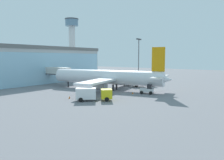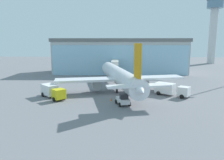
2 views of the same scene
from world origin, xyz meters
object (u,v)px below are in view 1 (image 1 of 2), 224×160
object	(u,v)px
pushback_tug	(147,90)
safety_cone_nose	(133,93)
safety_cone_wingtip	(69,97)
fuel_truck	(142,82)
apron_light_mast	(139,55)
catering_truck	(93,94)
baggage_cart	(128,84)
control_tower	(72,38)
airplane	(108,77)
jet_bridge	(55,71)

from	to	relation	value
pushback_tug	safety_cone_nose	bearing A→B (deg)	21.70
safety_cone_wingtip	fuel_truck	bearing A→B (deg)	-5.80
safety_cone_wingtip	apron_light_mast	bearing A→B (deg)	12.63
catering_truck	safety_cone_nose	size ratio (longest dim) A/B	12.35
safety_cone_nose	safety_cone_wingtip	xyz separation A→B (m)	(-13.60, 7.47, 0.00)
safety_cone_wingtip	baggage_cart	bearing A→B (deg)	4.68
control_tower	airplane	world-z (taller)	control_tower
control_tower	fuel_truck	bearing A→B (deg)	-116.93
apron_light_mast	pushback_tug	distance (m)	36.72
catering_truck	safety_cone_nose	bearing A→B (deg)	38.21
baggage_cart	safety_cone_wingtip	size ratio (longest dim) A/B	5.57
fuel_truck	jet_bridge	bearing A→B (deg)	151.69
safety_cone_nose	safety_cone_wingtip	world-z (taller)	same
pushback_tug	safety_cone_nose	xyz separation A→B (m)	(-2.30, 2.70, -0.70)
airplane	pushback_tug	bearing A→B (deg)	170.10
jet_bridge	apron_light_mast	distance (m)	34.56
fuel_truck	baggage_cart	size ratio (longest dim) A/B	2.37
apron_light_mast	catering_truck	xyz separation A→B (m)	(-43.98, -15.85, -8.41)
control_tower	pushback_tug	xyz separation A→B (m)	(-47.39, -80.31, -20.05)
jet_bridge	safety_cone_nose	xyz separation A→B (m)	(0.23, -29.92, -4.05)
airplane	catering_truck	size ratio (longest dim) A/B	5.13
airplane	catering_truck	xyz separation A→B (m)	(-13.98, -7.24, -1.98)
apron_light_mast	pushback_tug	xyz separation A→B (m)	(-29.28, -20.29, -8.90)
safety_cone_nose	safety_cone_wingtip	distance (m)	15.52
catering_truck	safety_cone_nose	world-z (taller)	catering_truck
catering_truck	fuel_truck	world-z (taller)	same
baggage_cart	safety_cone_nose	xyz separation A→B (m)	(-11.89, -9.55, -0.23)
baggage_cart	control_tower	bearing A→B (deg)	-130.57
apron_light_mast	safety_cone_nose	size ratio (longest dim) A/B	29.76
airplane	safety_cone_nose	size ratio (longest dim) A/B	63.41
pushback_tug	baggage_cart	bearing A→B (deg)	-56.79
jet_bridge	fuel_truck	distance (m)	28.40
airplane	catering_truck	bearing A→B (deg)	103.93
airplane	apron_light_mast	bearing A→B (deg)	-87.46
control_tower	catering_truck	size ratio (longest dim) A/B	4.88
jet_bridge	apron_light_mast	world-z (taller)	apron_light_mast
apron_light_mast	safety_cone_wingtip	bearing A→B (deg)	-167.37
control_tower	pushback_tug	world-z (taller)	control_tower
apron_light_mast	fuel_truck	world-z (taller)	apron_light_mast
jet_bridge	safety_cone_nose	distance (m)	30.20
apron_light_mast	pushback_tug	bearing A→B (deg)	-145.27
jet_bridge	catering_truck	bearing A→B (deg)	155.62
catering_truck	safety_cone_wingtip	bearing A→B (deg)	148.02
control_tower	safety_cone_wingtip	size ratio (longest dim) A/B	60.22
airplane	fuel_truck	bearing A→B (deg)	-124.11
apron_light_mast	baggage_cart	distance (m)	23.25
control_tower	fuel_truck	distance (m)	83.98
control_tower	airplane	size ratio (longest dim) A/B	0.95
control_tower	safety_cone_wingtip	distance (m)	96.73
apron_light_mast	safety_cone_nose	bearing A→B (deg)	-150.88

